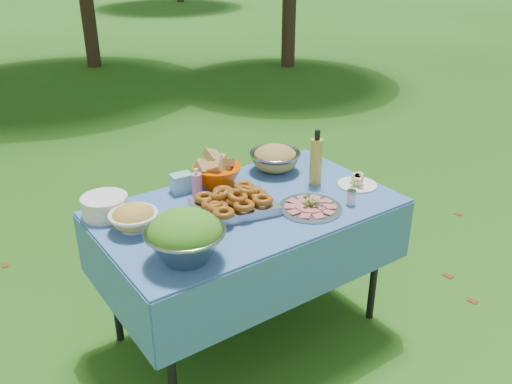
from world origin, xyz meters
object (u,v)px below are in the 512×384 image
(bread_bowl, at_px, (217,171))
(pasta_bowl_steel, at_px, (275,158))
(picnic_table, at_px, (248,270))
(oil_bottle, at_px, (316,157))
(charcuterie_platter, at_px, (310,203))
(salad_bowl, at_px, (185,236))
(plate_stack, at_px, (105,206))

(bread_bowl, relative_size, pasta_bowl_steel, 0.93)
(picnic_table, xyz_separation_m, oil_bottle, (0.45, 0.01, 0.53))
(charcuterie_platter, bearing_deg, bread_bowl, 114.87)
(pasta_bowl_steel, bearing_deg, salad_bowl, -148.14)
(salad_bowl, relative_size, bread_bowl, 1.27)
(salad_bowl, xyz_separation_m, plate_stack, (-0.13, 0.56, -0.06))
(picnic_table, bearing_deg, bread_bowl, 89.41)
(bread_bowl, height_order, oil_bottle, oil_bottle)
(salad_bowl, relative_size, charcuterie_platter, 1.07)
(oil_bottle, bearing_deg, salad_bowl, -163.93)
(picnic_table, xyz_separation_m, bread_bowl, (0.00, 0.29, 0.47))
(picnic_table, xyz_separation_m, pasta_bowl_steel, (0.38, 0.28, 0.46))
(bread_bowl, distance_m, charcuterie_platter, 0.55)
(picnic_table, xyz_separation_m, charcuterie_platter, (0.23, -0.20, 0.42))
(salad_bowl, distance_m, plate_stack, 0.58)
(salad_bowl, height_order, plate_stack, salad_bowl)
(picnic_table, relative_size, oil_bottle, 4.84)
(bread_bowl, distance_m, oil_bottle, 0.53)
(oil_bottle, bearing_deg, bread_bowl, 148.42)
(bread_bowl, bearing_deg, plate_stack, 178.10)
(oil_bottle, bearing_deg, pasta_bowl_steel, 105.16)
(salad_bowl, distance_m, charcuterie_platter, 0.72)
(plate_stack, xyz_separation_m, pasta_bowl_steel, (0.99, -0.03, 0.03))
(salad_bowl, xyz_separation_m, oil_bottle, (0.93, 0.27, 0.04))
(picnic_table, bearing_deg, plate_stack, 153.06)
(picnic_table, bearing_deg, oil_bottle, 1.79)
(bread_bowl, height_order, pasta_bowl_steel, bread_bowl)
(salad_bowl, xyz_separation_m, pasta_bowl_steel, (0.86, 0.53, -0.03))
(salad_bowl, bearing_deg, plate_stack, 103.02)
(charcuterie_platter, distance_m, oil_bottle, 0.33)
(charcuterie_platter, height_order, oil_bottle, oil_bottle)
(plate_stack, height_order, oil_bottle, oil_bottle)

